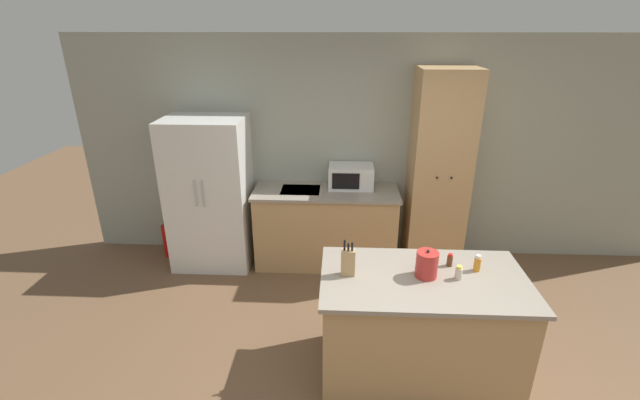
{
  "coord_description": "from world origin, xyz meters",
  "views": [
    {
      "loc": [
        -0.52,
        -2.54,
        2.68
      ],
      "look_at": [
        -0.71,
        1.4,
        1.05
      ],
      "focal_mm": 24.0,
      "sensor_mm": 36.0,
      "label": 1
    }
  ],
  "objects_px": {
    "knife_block": "(348,262)",
    "spice_bottle_tall_dark": "(450,260)",
    "refrigerator": "(210,194)",
    "fire_extinguisher": "(168,240)",
    "spice_bottle_amber_oil": "(459,273)",
    "kettle": "(427,264)",
    "pantry_cabinet": "(438,173)",
    "microwave": "(351,176)",
    "spice_bottle_short_red": "(477,263)"
  },
  "relations": [
    {
      "from": "knife_block",
      "to": "spice_bottle_tall_dark",
      "type": "relative_size",
      "value": 2.8
    },
    {
      "from": "refrigerator",
      "to": "fire_extinguisher",
      "type": "bearing_deg",
      "value": 172.32
    },
    {
      "from": "spice_bottle_amber_oil",
      "to": "kettle",
      "type": "height_order",
      "value": "kettle"
    },
    {
      "from": "refrigerator",
      "to": "knife_block",
      "type": "distance_m",
      "value": 2.32
    },
    {
      "from": "pantry_cabinet",
      "to": "kettle",
      "type": "distance_m",
      "value": 1.83
    },
    {
      "from": "spice_bottle_amber_oil",
      "to": "knife_block",
      "type": "bearing_deg",
      "value": 178.62
    },
    {
      "from": "kettle",
      "to": "spice_bottle_tall_dark",
      "type": "bearing_deg",
      "value": 36.89
    },
    {
      "from": "microwave",
      "to": "kettle",
      "type": "height_order",
      "value": "microwave"
    },
    {
      "from": "spice_bottle_amber_oil",
      "to": "refrigerator",
      "type": "bearing_deg",
      "value": 144.0
    },
    {
      "from": "pantry_cabinet",
      "to": "microwave",
      "type": "distance_m",
      "value": 0.98
    },
    {
      "from": "pantry_cabinet",
      "to": "knife_block",
      "type": "height_order",
      "value": "pantry_cabinet"
    },
    {
      "from": "spice_bottle_tall_dark",
      "to": "spice_bottle_amber_oil",
      "type": "height_order",
      "value": "spice_bottle_amber_oil"
    },
    {
      "from": "refrigerator",
      "to": "spice_bottle_short_red",
      "type": "xyz_separation_m",
      "value": [
        2.55,
        -1.6,
        0.11
      ]
    },
    {
      "from": "knife_block",
      "to": "kettle",
      "type": "bearing_deg",
      "value": 0.89
    },
    {
      "from": "knife_block",
      "to": "fire_extinguisher",
      "type": "relative_size",
      "value": 0.61
    },
    {
      "from": "pantry_cabinet",
      "to": "spice_bottle_tall_dark",
      "type": "relative_size",
      "value": 21.68
    },
    {
      "from": "refrigerator",
      "to": "spice_bottle_short_red",
      "type": "height_order",
      "value": "refrigerator"
    },
    {
      "from": "spice_bottle_tall_dark",
      "to": "fire_extinguisher",
      "type": "xyz_separation_m",
      "value": [
        -2.97,
        1.62,
        -0.75
      ]
    },
    {
      "from": "spice_bottle_short_red",
      "to": "kettle",
      "type": "relative_size",
      "value": 0.59
    },
    {
      "from": "refrigerator",
      "to": "spice_bottle_amber_oil",
      "type": "height_order",
      "value": "refrigerator"
    },
    {
      "from": "spice_bottle_short_red",
      "to": "fire_extinguisher",
      "type": "distance_m",
      "value": 3.67
    },
    {
      "from": "spice_bottle_amber_oil",
      "to": "spice_bottle_tall_dark",
      "type": "bearing_deg",
      "value": 96.63
    },
    {
      "from": "pantry_cabinet",
      "to": "spice_bottle_amber_oil",
      "type": "xyz_separation_m",
      "value": [
        -0.2,
        -1.8,
        -0.17
      ]
    },
    {
      "from": "microwave",
      "to": "fire_extinguisher",
      "type": "distance_m",
      "value": 2.38
    },
    {
      "from": "refrigerator",
      "to": "spice_bottle_amber_oil",
      "type": "xyz_separation_m",
      "value": [
        2.38,
        -1.73,
        0.1
      ]
    },
    {
      "from": "spice_bottle_tall_dark",
      "to": "refrigerator",
      "type": "bearing_deg",
      "value": 146.84
    },
    {
      "from": "refrigerator",
      "to": "fire_extinguisher",
      "type": "relative_size",
      "value": 3.63
    },
    {
      "from": "refrigerator",
      "to": "spice_bottle_amber_oil",
      "type": "bearing_deg",
      "value": -36.0
    },
    {
      "from": "spice_bottle_tall_dark",
      "to": "kettle",
      "type": "xyz_separation_m",
      "value": [
        -0.21,
        -0.16,
        0.05
      ]
    },
    {
      "from": "pantry_cabinet",
      "to": "microwave",
      "type": "xyz_separation_m",
      "value": [
        -0.97,
        0.08,
        -0.08
      ]
    },
    {
      "from": "knife_block",
      "to": "spice_bottle_short_red",
      "type": "distance_m",
      "value": 1.0
    },
    {
      "from": "kettle",
      "to": "pantry_cabinet",
      "type": "bearing_deg",
      "value": 76.14
    },
    {
      "from": "spice_bottle_tall_dark",
      "to": "fire_extinguisher",
      "type": "distance_m",
      "value": 3.47
    },
    {
      "from": "pantry_cabinet",
      "to": "kettle",
      "type": "bearing_deg",
      "value": -103.86
    },
    {
      "from": "spice_bottle_tall_dark",
      "to": "fire_extinguisher",
      "type": "relative_size",
      "value": 0.22
    },
    {
      "from": "knife_block",
      "to": "spice_bottle_amber_oil",
      "type": "distance_m",
      "value": 0.83
    },
    {
      "from": "knife_block",
      "to": "refrigerator",
      "type": "bearing_deg",
      "value": 132.33
    },
    {
      "from": "pantry_cabinet",
      "to": "knife_block",
      "type": "bearing_deg",
      "value": -119.94
    },
    {
      "from": "refrigerator",
      "to": "spice_bottle_short_red",
      "type": "bearing_deg",
      "value": -32.15
    },
    {
      "from": "pantry_cabinet",
      "to": "spice_bottle_tall_dark",
      "type": "xyz_separation_m",
      "value": [
        -0.22,
        -1.61,
        -0.17
      ]
    },
    {
      "from": "refrigerator",
      "to": "spice_bottle_short_red",
      "type": "distance_m",
      "value": 3.02
    },
    {
      "from": "refrigerator",
      "to": "knife_block",
      "type": "bearing_deg",
      "value": -47.67
    },
    {
      "from": "spice_bottle_short_red",
      "to": "fire_extinguisher",
      "type": "height_order",
      "value": "spice_bottle_short_red"
    },
    {
      "from": "spice_bottle_amber_oil",
      "to": "kettle",
      "type": "xyz_separation_m",
      "value": [
        -0.23,
        0.03,
        0.05
      ]
    },
    {
      "from": "pantry_cabinet",
      "to": "knife_block",
      "type": "xyz_separation_m",
      "value": [
        -1.03,
        -1.78,
        -0.11
      ]
    },
    {
      "from": "spice_bottle_short_red",
      "to": "fire_extinguisher",
      "type": "xyz_separation_m",
      "value": [
        -3.17,
        1.69,
        -0.77
      ]
    },
    {
      "from": "spice_bottle_short_red",
      "to": "kettle",
      "type": "height_order",
      "value": "kettle"
    },
    {
      "from": "refrigerator",
      "to": "spice_bottle_short_red",
      "type": "relative_size",
      "value": 13.0
    },
    {
      "from": "spice_bottle_short_red",
      "to": "kettle",
      "type": "bearing_deg",
      "value": -166.58
    },
    {
      "from": "knife_block",
      "to": "kettle",
      "type": "relative_size",
      "value": 1.29
    }
  ]
}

